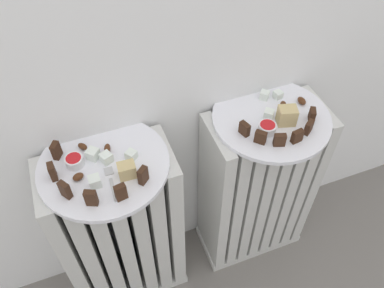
{
  "coord_description": "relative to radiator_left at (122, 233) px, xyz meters",
  "views": [
    {
      "loc": [
        -0.23,
        -0.34,
        1.34
      ],
      "look_at": [
        0.0,
        0.28,
        0.61
      ],
      "focal_mm": 37.01,
      "sensor_mm": 36.0,
      "label": 1
    }
  ],
  "objects": [
    {
      "name": "marble_cake_slice_right_0",
      "position": [
        0.46,
        -0.03,
        0.35
      ],
      "size": [
        0.05,
        0.05,
        0.05
      ],
      "primitive_type": "cube",
      "rotation": [
        0.0,
        0.0,
        -0.28
      ],
      "color": "tan",
      "rests_on": "plate_right"
    },
    {
      "name": "dark_cake_slice_right_1",
      "position": [
        0.37,
        -0.07,
        0.34
      ],
      "size": [
        0.03,
        0.03,
        0.04
      ],
      "primitive_type": "cube",
      "rotation": [
        0.0,
        0.0,
        -0.79
      ],
      "color": "#382114",
      "rests_on": "plate_right"
    },
    {
      "name": "dark_cake_slice_right_3",
      "position": [
        0.46,
        -0.1,
        0.34
      ],
      "size": [
        0.03,
        0.02,
        0.04
      ],
      "primitive_type": "cube",
      "rotation": [
        0.0,
        0.0,
        0.14
      ],
      "color": "#382114",
      "rests_on": "plate_right"
    },
    {
      "name": "turkish_delight_right_2",
      "position": [
        0.43,
        -0.0,
        0.34
      ],
      "size": [
        0.03,
        0.03,
        0.02
      ],
      "primitive_type": "cube",
      "rotation": [
        0.0,
        0.0,
        0.84
      ],
      "color": "white",
      "rests_on": "plate_right"
    },
    {
      "name": "dark_cake_slice_left_4",
      "position": [
        0.02,
        -0.11,
        0.35
      ],
      "size": [
        0.03,
        0.02,
        0.04
      ],
      "primitive_type": "cube",
      "rotation": [
        0.0,
        0.0,
        0.15
      ],
      "color": "#382114",
      "rests_on": "plate_left"
    },
    {
      "name": "turkish_delight_left_3",
      "position": [
        0.07,
        -0.01,
        0.33
      ],
      "size": [
        0.03,
        0.03,
        0.02
      ],
      "primitive_type": "cube",
      "rotation": [
        0.0,
        0.0,
        0.66
      ],
      "color": "white",
      "rests_on": "plate_left"
    },
    {
      "name": "medjool_date_left_0",
      "position": [
        -0.04,
        0.06,
        0.33
      ],
      "size": [
        0.03,
        0.03,
        0.02
      ],
      "primitive_type": "ellipsoid",
      "rotation": [
        0.0,
        0.0,
        2.3
      ],
      "color": "#4C2814",
      "rests_on": "plate_left"
    },
    {
      "name": "turkish_delight_left_0",
      "position": [
        -0.02,
        0.03,
        0.34
      ],
      "size": [
        0.04,
        0.04,
        0.03
      ],
      "primitive_type": "cube",
      "rotation": [
        0.0,
        0.0,
        0.81
      ],
      "color": "white",
      "rests_on": "plate_left"
    },
    {
      "name": "medjool_date_left_2",
      "position": [
        0.02,
        0.03,
        0.33
      ],
      "size": [
        0.02,
        0.03,
        0.02
      ],
      "primitive_type": "ellipsoid",
      "rotation": [
        0.0,
        0.0,
        1.23
      ],
      "color": "#4C2814",
      "rests_on": "plate_left"
    },
    {
      "name": "jam_bowl_left",
      "position": [
        -0.06,
        0.02,
        0.34
      ],
      "size": [
        0.04,
        0.04,
        0.02
      ],
      "color": "white",
      "rests_on": "plate_left"
    },
    {
      "name": "medjool_date_left_1",
      "position": [
        -0.06,
        -0.03,
        0.33
      ],
      "size": [
        0.03,
        0.02,
        0.02
      ],
      "primitive_type": "ellipsoid",
      "rotation": [
        0.0,
        0.0,
        0.31
      ],
      "color": "#4C2814",
      "rests_on": "plate_left"
    },
    {
      "name": "dark_cake_slice_left_5",
      "position": [
        0.07,
        -0.08,
        0.35
      ],
      "size": [
        0.03,
        0.03,
        0.04
      ],
      "primitive_type": "cube",
      "rotation": [
        0.0,
        0.0,
        0.72
      ],
      "color": "#382114",
      "rests_on": "plate_left"
    },
    {
      "name": "marble_cake_slice_left_0",
      "position": [
        0.04,
        -0.05,
        0.34
      ],
      "size": [
        0.04,
        0.03,
        0.04
      ],
      "primitive_type": "cube",
      "rotation": [
        0.0,
        0.0,
        -0.05
      ],
      "color": "tan",
      "rests_on": "plate_left"
    },
    {
      "name": "radiator_right",
      "position": [
        0.44,
        0.0,
        0.0
      ],
      "size": [
        0.34,
        0.18,
        0.61
      ],
      "color": "silver",
      "rests_on": "ground_plane"
    },
    {
      "name": "radiator_left",
      "position": [
        0.0,
        0.0,
        0.0
      ],
      "size": [
        0.34,
        0.18,
        0.61
      ],
      "color": "silver",
      "rests_on": "ground_plane"
    },
    {
      "name": "dark_cake_slice_left_0",
      "position": [
        -0.09,
        0.06,
        0.35
      ],
      "size": [
        0.02,
        0.03,
        0.04
      ],
      "primitive_type": "cube",
      "rotation": [
        0.0,
        0.0,
        -2.12
      ],
      "color": "#382114",
      "rests_on": "plate_left"
    },
    {
      "name": "turkish_delight_right_1",
      "position": [
        0.46,
        0.07,
        0.33
      ],
      "size": [
        0.03,
        0.03,
        0.02
      ],
      "primitive_type": "cube",
      "rotation": [
        0.0,
        0.0,
        0.81
      ],
      "color": "white",
      "rests_on": "plate_right"
    },
    {
      "name": "dark_cake_slice_left_2",
      "position": [
        -0.09,
        -0.06,
        0.35
      ],
      "size": [
        0.03,
        0.03,
        0.04
      ],
      "primitive_type": "cube",
      "rotation": [
        0.0,
        0.0,
        -0.98
      ],
      "color": "#382114",
      "rests_on": "plate_left"
    },
    {
      "name": "dark_cake_slice_left_3",
      "position": [
        -0.04,
        -0.1,
        0.35
      ],
      "size": [
        0.03,
        0.02,
        0.04
      ],
      "primitive_type": "cube",
      "rotation": [
        0.0,
        0.0,
        -0.41
      ],
      "color": "#382114",
      "rests_on": "plate_left"
    },
    {
      "name": "fork",
      "position": [
        0.01,
        -0.06,
        0.32
      ],
      "size": [
        0.02,
        0.1,
        0.0
      ],
      "color": "#B7B7BC",
      "rests_on": "plate_left"
    },
    {
      "name": "turkish_delight_right_0",
      "position": [
        0.49,
        0.06,
        0.33
      ],
      "size": [
        0.02,
        0.02,
        0.02
      ],
      "primitive_type": "cube",
      "rotation": [
        0.0,
        0.0,
        0.19
      ],
      "color": "white",
      "rests_on": "plate_right"
    },
    {
      "name": "dark_cake_slice_right_4",
      "position": [
        0.5,
        -0.08,
        0.34
      ],
      "size": [
        0.03,
        0.03,
        0.04
      ],
      "primitive_type": "cube",
      "rotation": [
        0.0,
        0.0,
        0.6
      ],
      "color": "#382114",
      "rests_on": "plate_right"
    },
    {
      "name": "jam_bowl_right",
      "position": [
        0.4,
        -0.04,
        0.34
      ],
      "size": [
        0.05,
        0.05,
        0.02
      ],
      "color": "white",
      "rests_on": "plate_right"
    },
    {
      "name": "plate_left",
      "position": [
        0.0,
        0.0,
        0.32
      ],
      "size": [
        0.31,
        0.31,
        0.01
      ],
      "primitive_type": "cylinder",
      "color": "white",
      "rests_on": "radiator_left"
    },
    {
      "name": "dark_cake_slice_right_0",
      "position": [
        0.35,
        -0.03,
        0.34
      ],
      "size": [
        0.02,
        0.03,
        0.04
      ],
      "primitive_type": "cube",
      "rotation": [
        0.0,
        0.0,
        -1.26
      ],
      "color": "#382114",
      "rests_on": "plate_right"
    },
    {
      "name": "turkish_delight_left_2",
      "position": [
        -0.03,
        -0.06,
        0.34
      ],
      "size": [
        0.03,
        0.03,
        0.03
      ],
      "primitive_type": "cube",
      "rotation": [
        0.0,
        0.0,
        0.01
      ],
      "color": "white",
      "rests_on": "plate_left"
    },
    {
      "name": "medjool_date_right_0",
      "position": [
        0.49,
        0.02,
        0.33
      ],
      "size": [
        0.03,
        0.03,
        0.02
      ],
      "primitive_type": "ellipsoid",
      "rotation": [
        0.0,
        0.0,
        1.1
      ],
      "color": "#4C2814",
      "rests_on": "plate_right"
    },
    {
      "name": "turkish_delight_left_1",
      "position": [
        0.01,
        0.0,
        0.34
      ],
      "size": [
        0.03,
        0.03,
        0.02
      ],
      "primitive_type": "cube",
      "rotation": [
        0.0,
        0.0,
        0.4
      ],
      "color": "white",
      "rests_on": "plate_left"
    },
    {
      "name": "dark_cake_slice_right_2",
      "position": [
        0.41,
        -0.09,
        0.34
      ],
      "size": [
        0.03,
        0.02,
        0.04
      ],
      "primitive_type": "cube",
      "rotation": [
        0.0,
        0.0,
        -0.33
      ],
      "color": "#382114",
      "rests_on": "plate_right"
    },
    {
      "name": "medjool_date_right_1",
      "position": [
        0.54,
        0.02,
        0.33
      ],
      "size": [
        0.02,
        0.03,
        0.02
      ],
      "primitive_type": "ellipsoid",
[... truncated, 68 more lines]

